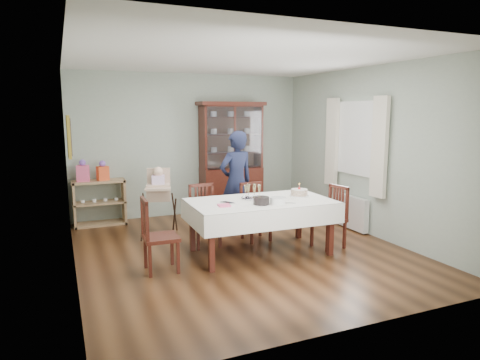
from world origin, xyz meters
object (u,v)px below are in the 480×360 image
woman (236,182)px  birthday_cake (299,193)px  high_chair (159,209)px  gift_bag_orange (103,171)px  china_cabinet (231,156)px  chair_end_right (329,229)px  champagne_tray (253,195)px  gift_bag_pink (83,172)px  sideboard (100,203)px  chair_end_left (160,250)px  chair_far_left (205,228)px  dining_table (260,227)px  chair_far_right (256,223)px

woman → birthday_cake: woman is taller
high_chair → gift_bag_orange: 1.40m
china_cabinet → chair_end_right: size_ratio=2.39×
woman → high_chair: bearing=-22.5°
chair_end_right → woman: (-0.95, 1.30, 0.57)m
champagne_tray → chair_end_right: bearing=-15.2°
china_cabinet → woman: china_cabinet is taller
champagne_tray → gift_bag_pink: bearing=132.6°
high_chair → gift_bag_orange: bearing=140.2°
birthday_cake → chair_end_right: bearing=-27.0°
sideboard → chair_end_left: bearing=-79.6°
chair_far_left → chair_end_right: size_ratio=1.00×
gift_bag_orange → woman: bearing=-34.1°
high_chair → birthday_cake: size_ratio=4.02×
gift_bag_orange → dining_table: bearing=-53.0°
birthday_cake → gift_bag_orange: gift_bag_orange is taller
chair_far_left → chair_end_left: 1.15m
dining_table → champagne_tray: 0.46m
sideboard → birthday_cake: (2.60, -2.45, 0.41)m
champagne_tray → gift_bag_orange: bearing=127.9°
chair_end_left → birthday_cake: 2.19m
chair_end_left → high_chair: high_chair is taller
china_cabinet → chair_end_right: 2.81m
high_chair → gift_bag_pink: size_ratio=2.95×
chair_end_right → gift_bag_orange: size_ratio=2.61×
gift_bag_pink → dining_table: bearing=-48.5°
birthday_cake → gift_bag_pink: 3.75m
chair_end_left → high_chair: 1.60m
chair_end_right → birthday_cake: birthday_cake is taller
high_chair → chair_end_left: bearing=-87.2°
woman → champagne_tray: bearing=71.0°
gift_bag_orange → chair_far_left: bearing=-55.7°
dining_table → chair_end_right: chair_end_right is taller
chair_far_right → birthday_cake: bearing=-54.9°
gift_bag_orange → chair_end_left: bearing=-81.2°
high_chair → chair_end_right: bearing=-20.6°
chair_end_left → birthday_cake: (2.12, 0.19, 0.53)m
high_chair → birthday_cake: bearing=-22.3°
dining_table → sideboard: (-1.95, 2.50, 0.02)m
birthday_cake → chair_end_left: bearing=-174.8°
china_cabinet → gift_bag_pink: bearing=180.0°
gift_bag_pink → china_cabinet: bearing=-0.0°
dining_table → chair_end_right: (1.05, -0.15, -0.11)m
high_chair → chair_far_right: bearing=-16.0°
dining_table → gift_bag_pink: gift_bag_pink is taller
high_chair → gift_bag_orange: (-0.74, 1.06, 0.52)m
chair_end_right → birthday_cake: bearing=-125.6°
dining_table → chair_far_right: bearing=71.0°
dining_table → chair_end_left: bearing=-174.5°
chair_end_left → birthday_cake: size_ratio=3.35×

